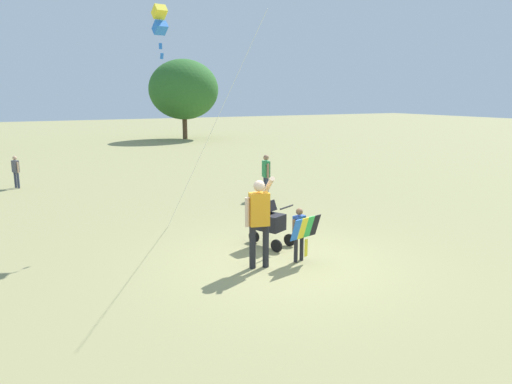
{
  "coord_description": "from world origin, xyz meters",
  "views": [
    {
      "loc": [
        -4.82,
        -7.91,
        3.34
      ],
      "look_at": [
        -0.17,
        0.94,
        1.3
      ],
      "focal_mm": 33.6,
      "sensor_mm": 36.0,
      "label": 1
    }
  ],
  "objects_px": {
    "stroller": "(268,220)",
    "person_sitting_far": "(266,173)",
    "person_adult_flyer": "(259,216)",
    "person_red_shirt": "(16,169)",
    "kite_adult_black": "(160,21)",
    "child_with_butterfly_kite": "(300,230)"
  },
  "relations": [
    {
      "from": "stroller",
      "to": "person_sitting_far",
      "type": "xyz_separation_m",
      "value": [
        2.41,
        4.47,
        0.24
      ]
    },
    {
      "from": "person_adult_flyer",
      "to": "person_red_shirt",
      "type": "xyz_separation_m",
      "value": [
        -3.95,
        11.31,
        -0.36
      ]
    },
    {
      "from": "stroller",
      "to": "kite_adult_black",
      "type": "height_order",
      "value": "kite_adult_black"
    },
    {
      "from": "kite_adult_black",
      "to": "person_sitting_far",
      "type": "distance_m",
      "value": 6.08
    },
    {
      "from": "person_red_shirt",
      "to": "person_sitting_far",
      "type": "xyz_separation_m",
      "value": [
        7.19,
        -5.72,
        0.15
      ]
    },
    {
      "from": "person_sitting_far",
      "to": "child_with_butterfly_kite",
      "type": "bearing_deg",
      "value": -112.47
    },
    {
      "from": "person_sitting_far",
      "to": "stroller",
      "type": "bearing_deg",
      "value": -118.32
    },
    {
      "from": "stroller",
      "to": "child_with_butterfly_kite",
      "type": "bearing_deg",
      "value": -87.29
    },
    {
      "from": "person_sitting_far",
      "to": "person_red_shirt",
      "type": "bearing_deg",
      "value": 141.5
    },
    {
      "from": "kite_adult_black",
      "to": "person_sitting_far",
      "type": "relative_size",
      "value": 3.78
    },
    {
      "from": "person_red_shirt",
      "to": "person_sitting_far",
      "type": "height_order",
      "value": "person_sitting_far"
    },
    {
      "from": "person_red_shirt",
      "to": "person_sitting_far",
      "type": "bearing_deg",
      "value": -38.5
    },
    {
      "from": "person_adult_flyer",
      "to": "person_red_shirt",
      "type": "distance_m",
      "value": 11.99
    },
    {
      "from": "person_red_shirt",
      "to": "child_with_butterfly_kite",
      "type": "bearing_deg",
      "value": -67.0
    },
    {
      "from": "stroller",
      "to": "kite_adult_black",
      "type": "distance_m",
      "value": 5.32
    },
    {
      "from": "kite_adult_black",
      "to": "person_adult_flyer",
      "type": "bearing_deg",
      "value": -79.06
    },
    {
      "from": "stroller",
      "to": "kite_adult_black",
      "type": "xyz_separation_m",
      "value": [
        -1.53,
        2.52,
        4.43
      ]
    },
    {
      "from": "kite_adult_black",
      "to": "stroller",
      "type": "bearing_deg",
      "value": -58.63
    },
    {
      "from": "person_adult_flyer",
      "to": "person_sitting_far",
      "type": "relative_size",
      "value": 1.27
    },
    {
      "from": "stroller",
      "to": "person_sitting_far",
      "type": "relative_size",
      "value": 0.77
    },
    {
      "from": "person_adult_flyer",
      "to": "kite_adult_black",
      "type": "xyz_separation_m",
      "value": [
        -0.7,
        3.64,
        3.98
      ]
    },
    {
      "from": "person_adult_flyer",
      "to": "stroller",
      "type": "bearing_deg",
      "value": 53.45
    }
  ]
}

